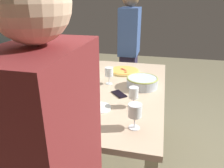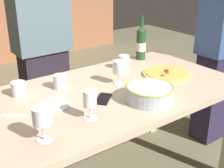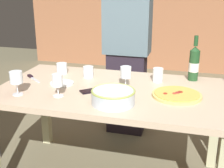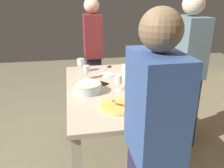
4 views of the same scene
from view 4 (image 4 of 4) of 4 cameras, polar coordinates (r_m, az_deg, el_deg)
The scene contains 17 objects.
ground_plane at distance 2.74m, azimuth -0.00°, elevation -15.56°, with size 8.00×8.00×0.00m, color #716A50.
dining_table at distance 2.40m, azimuth -0.00°, elevation -2.86°, with size 1.60×0.90×0.75m.
pizza at distance 1.96m, azimuth 1.63°, elevation -5.32°, with size 0.33×0.33×0.03m.
serving_bowl at distance 2.25m, azimuth -5.98°, elevation -0.79°, with size 0.27×0.27×0.09m.
wine_bottle at distance 1.94m, azimuth 13.26°, elevation -2.29°, with size 0.08×0.08×0.34m.
wine_glass_near_pizza at distance 2.85m, azimuth -7.56°, elevation 5.16°, with size 0.08×0.08×0.16m.
wine_glass_by_bottle at distance 2.26m, azimuth 1.57°, elevation 1.08°, with size 0.08×0.08×0.15m.
wine_glass_far_left at distance 2.59m, azimuth -6.19°, elevation 3.38°, with size 0.07×0.07×0.15m.
cup_amber at distance 2.15m, azimuth 7.86°, elevation -1.87°, with size 0.08×0.08×0.10m, color white.
cup_ceramic at distance 2.86m, azimuth 3.17°, elevation 3.90°, with size 0.09×0.09×0.08m, color white.
cup_spare at distance 2.62m, azimuth 3.42°, elevation 2.34°, with size 0.08×0.08×0.09m, color white.
side_plate at distance 2.72m, azimuth -1.32°, elevation 2.24°, with size 0.17×0.17×0.01m, color white.
cell_phone at distance 2.47m, azimuth -2.55°, elevation 0.22°, with size 0.07×0.14×0.01m, color black.
pizza_knife at distance 2.99m, azimuth -1.06°, elevation 3.97°, with size 0.17×0.14×0.02m.
person_host at distance 2.68m, azimuth 17.37°, elevation 2.70°, with size 0.43×0.24×1.65m.
person_guest_left at distance 3.46m, azimuth -4.61°, elevation 7.11°, with size 0.39×0.24×1.59m.
person_guest_right at distance 1.40m, azimuth 9.70°, elevation -15.55°, with size 0.38×0.24×1.58m.
Camera 4 is at (2.17, -0.40, 1.63)m, focal length 37.82 mm.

